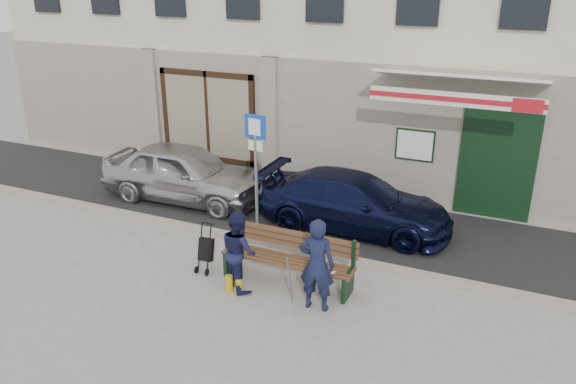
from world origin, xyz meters
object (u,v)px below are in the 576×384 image
Objects in this scene: parking_sign at (256,157)px; car_navy at (355,202)px; car_silver at (184,173)px; man at (317,265)px; stroller at (206,251)px; bench at (285,259)px; woman at (239,251)px.

car_navy is at bearing 41.49° from parking_sign.
man is at bearing -125.37° from car_silver.
stroller is (-1.91, -2.86, -0.20)m from car_navy.
man is (2.11, -2.01, -0.92)m from parking_sign.
car_navy reaches higher than bench.
car_navy is 3.44m from stroller.
man is (0.39, -3.19, 0.20)m from car_navy.
stroller is (2.29, -2.74, -0.28)m from car_silver.
man is at bearing -146.27° from woman.
stroller is at bearing -89.33° from parking_sign.
bench is (-0.40, -2.66, -0.14)m from car_navy.
bench is 1.52m from stroller.
stroller is (-0.19, -1.68, -1.31)m from parking_sign.
woman is (3.14, -3.02, 0.02)m from car_silver.
parking_sign is at bearing 131.48° from bench.
parking_sign is 2.14m from stroller.
car_navy is 2.70m from bench.
car_navy is at bearing 81.35° from bench.
car_navy is at bearing 50.68° from stroller.
car_navy is 3.22m from man.
man is at bearing -36.57° from parking_sign.
stroller is at bearing -13.48° from man.
woman is at bearing -135.44° from car_silver.
car_navy is 3.31m from woman.
bench is 2.65× the size of stroller.
parking_sign is 1.82× the size of woman.
bench is 1.51× the size of man.
car_navy is at bearing -88.30° from man.
bench is at bearing 171.19° from car_navy.
parking_sign is 2.30m from woman.
man reaches higher than stroller.
man is (4.59, -3.07, 0.11)m from car_silver.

